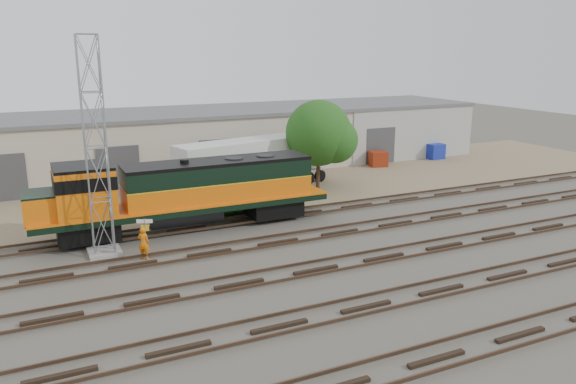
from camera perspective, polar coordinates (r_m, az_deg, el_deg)
name	(u,v)px	position (r m, az deg, el deg)	size (l,w,h in m)	color
ground	(290,252)	(30.33, 0.16, -6.09)	(140.00, 140.00, 0.00)	#47423A
dirt_strip	(206,190)	(43.76, -8.29, 0.21)	(80.00, 16.00, 0.02)	#726047
tracks	(316,270)	(27.81, 2.84, -7.89)	(80.00, 20.40, 0.28)	black
warehouse	(179,141)	(50.78, -11.02, 5.11)	(58.40, 10.40, 5.30)	#B8AB99
locomotive	(181,192)	(33.65, -10.85, 0.02)	(17.52, 3.07, 4.21)	black
signal_tower	(96,152)	(30.24, -18.92, 3.86)	(1.66, 1.66, 11.29)	gray
sign_post	(145,230)	(30.32, -14.32, -3.74)	(0.78, 0.35, 2.02)	gray
worker	(144,243)	(29.98, -14.45, -5.05)	(0.64, 0.42, 1.75)	orange
semi_trailer	(259,157)	(43.15, -3.00, 3.53)	(13.14, 5.42, 3.97)	silver
dumpster_blue	(434,151)	(57.45, 14.65, 4.03)	(1.60, 1.50, 1.50)	#16279A
dumpster_red	(378,159)	(52.59, 9.13, 3.34)	(1.50, 1.40, 1.40)	maroon
tree_mid	(229,188)	(37.31, -6.05, 0.44)	(4.22, 4.02, 4.02)	#382619
tree_east	(323,135)	(43.24, 3.54, 5.80)	(5.33, 5.07, 6.85)	#382619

